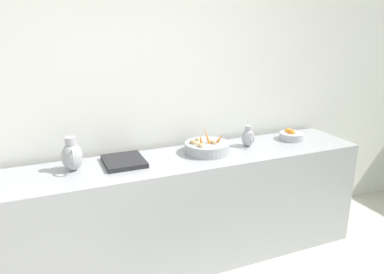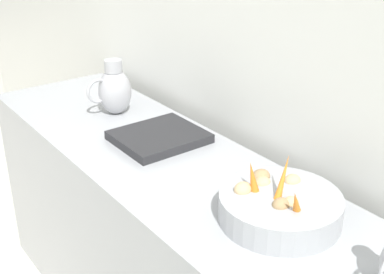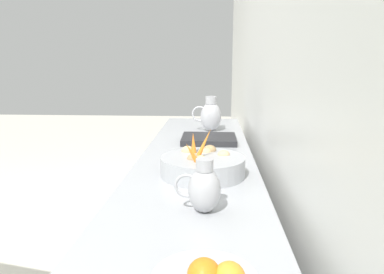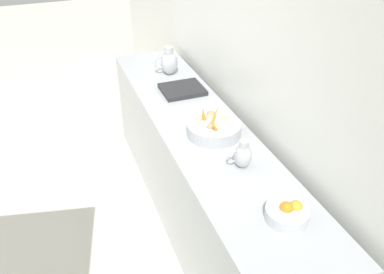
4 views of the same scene
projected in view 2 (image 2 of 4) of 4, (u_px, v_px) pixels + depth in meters
name	position (u px, v px, depth m)	size (l,w,h in m)	color
vegetable_colander	(279.00, 207.00, 1.55)	(0.38, 0.38, 0.22)	#9EA0A5
metal_pitcher_tall	(114.00, 90.00, 2.31)	(0.21, 0.15, 0.25)	#A3A3A8
counter_sink_basin	(159.00, 137.00, 2.08)	(0.34, 0.30, 0.04)	#232326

